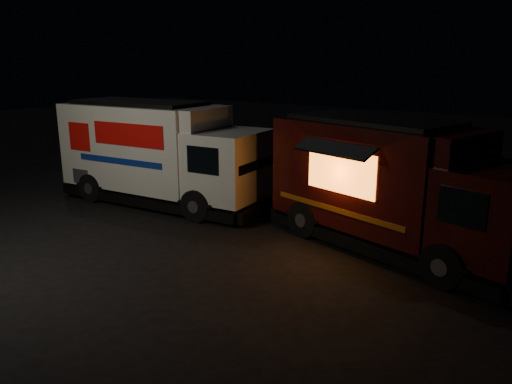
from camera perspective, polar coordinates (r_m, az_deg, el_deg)
name	(u,v)px	position (r m, az deg, el deg)	size (l,w,h in m)	color
ground	(153,247)	(13.56, -11.64, -6.21)	(80.00, 80.00, 0.00)	black
white_truck	(164,154)	(17.25, -10.46, 4.35)	(7.66, 2.61, 3.47)	silver
red_truck	(399,187)	(13.21, 16.08, 0.57)	(7.20, 2.65, 3.35)	black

